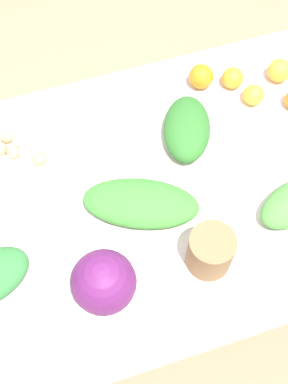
{
  "coord_description": "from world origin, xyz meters",
  "views": [
    {
      "loc": [
        0.22,
        0.69,
        2.12
      ],
      "look_at": [
        0.0,
        0.0,
        0.76
      ],
      "focal_mm": 50.0,
      "sensor_mm": 36.0,
      "label": 1
    }
  ],
  "objects": [
    {
      "name": "greens_bunch_dandelion",
      "position": [
        -0.19,
        -0.16,
        0.78
      ],
      "size": [
        0.22,
        0.27,
        0.08
      ],
      "primitive_type": "ellipsoid",
      "rotation": [
        0.0,
        0.0,
        4.34
      ],
      "color": "#2D6B28",
      "rests_on": "dining_table"
    },
    {
      "name": "ground_plane",
      "position": [
        0.0,
        0.0,
        0.0
      ],
      "size": [
        8.0,
        8.0,
        0.0
      ],
      "primitive_type": "plane",
      "color": "#937A5B"
    },
    {
      "name": "orange_1",
      "position": [
        -0.55,
        -0.28,
        0.78
      ],
      "size": [
        0.08,
        0.08,
        0.08
      ],
      "primitive_type": "sphere",
      "color": "#F9A833",
      "rests_on": "dining_table"
    },
    {
      "name": "orange_4",
      "position": [
        -0.4,
        -0.3,
        0.78
      ],
      "size": [
        0.07,
        0.07,
        0.07
      ],
      "primitive_type": "sphere",
      "color": "orange",
      "rests_on": "dining_table"
    },
    {
      "name": "greens_bunch_chard",
      "position": [
        0.02,
        0.04,
        0.78
      ],
      "size": [
        0.37,
        0.28,
        0.07
      ],
      "primitive_type": "ellipsoid",
      "rotation": [
        0.0,
        0.0,
        2.72
      ],
      "color": "#3D8433",
      "rests_on": "dining_table"
    },
    {
      "name": "paper_bag",
      "position": [
        -0.1,
        0.25,
        0.81
      ],
      "size": [
        0.12,
        0.12,
        0.13
      ],
      "primitive_type": "cylinder",
      "color": "olive",
      "rests_on": "dining_table"
    },
    {
      "name": "orange_0",
      "position": [
        -0.44,
        -0.22,
        0.78
      ],
      "size": [
        0.07,
        0.07,
        0.07
      ],
      "primitive_type": "sphere",
      "color": "#F9A833",
      "rests_on": "dining_table"
    },
    {
      "name": "dining_table",
      "position": [
        0.0,
        0.0,
        0.65
      ],
      "size": [
        1.38,
        0.94,
        0.74
      ],
      "color": "silver",
      "rests_on": "ground_plane"
    },
    {
      "name": "orange_3",
      "position": [
        -0.3,
        -0.34,
        0.78
      ],
      "size": [
        0.08,
        0.08,
        0.08
      ],
      "primitive_type": "sphere",
      "color": "orange",
      "rests_on": "dining_table"
    },
    {
      "name": "egg_carton",
      "position": [
        0.33,
        -0.24,
        0.79
      ],
      "size": [
        0.29,
        0.24,
        0.09
      ],
      "rotation": [
        0.0,
        0.0,
        2.53
      ],
      "color": "beige",
      "rests_on": "dining_table"
    },
    {
      "name": "cabbage_purple",
      "position": [
        0.19,
        0.25,
        0.83
      ],
      "size": [
        0.17,
        0.17,
        0.17
      ],
      "primitive_type": "sphere",
      "color": "#601E5B",
      "rests_on": "dining_table"
    }
  ]
}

